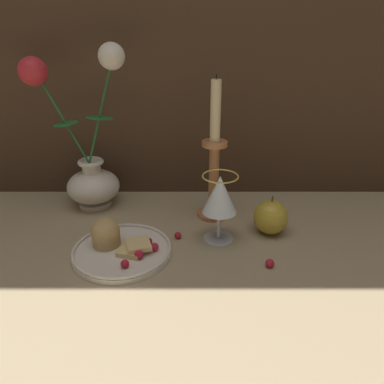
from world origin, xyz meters
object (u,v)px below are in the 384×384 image
apple_beside_vase (270,217)px  candlestick (213,166)px  vase (87,161)px  wine_glass (219,197)px  plate_with_pastries (118,246)px

apple_beside_vase → candlestick: bearing=147.0°
candlestick → apple_beside_vase: size_ratio=3.72×
vase → wine_glass: vase is taller
plate_with_pastries → candlestick: 0.27m
vase → plate_with_pastries: (0.10, -0.21, -0.10)m
candlestick → apple_beside_vase: bearing=-33.0°
wine_glass → candlestick: (-0.01, 0.10, 0.03)m
vase → candlestick: vase is taller
plate_with_pastries → apple_beside_vase: (0.31, 0.08, 0.02)m
apple_beside_vase → vase: bearing=162.5°
vase → apple_beside_vase: vase is taller
plate_with_pastries → candlestick: size_ratio=0.61×
wine_glass → apple_beside_vase: (0.11, 0.03, -0.06)m
wine_glass → apple_beside_vase: size_ratio=1.67×
vase → plate_with_pastries: vase is taller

